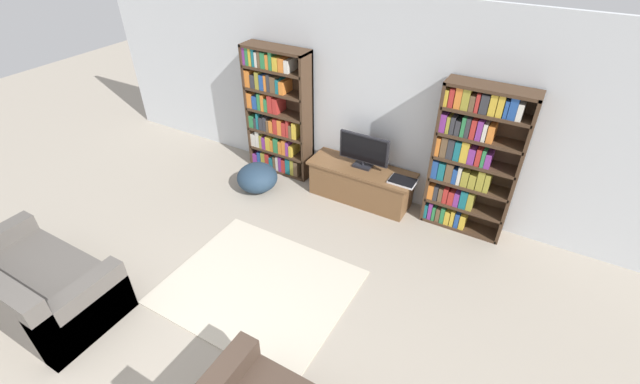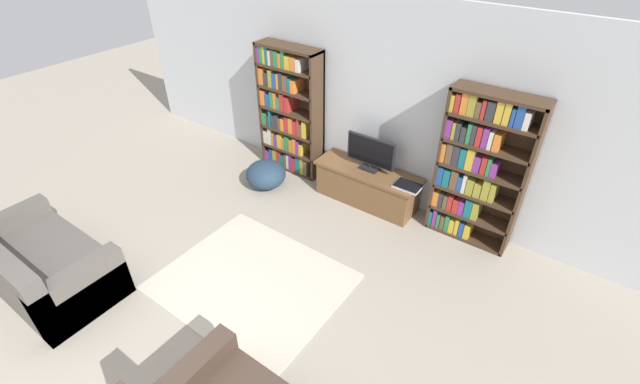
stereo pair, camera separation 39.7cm
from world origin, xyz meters
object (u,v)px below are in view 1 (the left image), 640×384
Objects in this scene: bookshelf_left at (277,114)px; bookshelf_right at (470,159)px; television at (364,151)px; couch_left_sectional at (36,287)px; tv_stand at (361,183)px; laptop at (403,181)px; beanbag_ottoman at (257,178)px.

bookshelf_right is at bearing 0.04° from bookshelf_left.
television reaches higher than couch_left_sectional.
tv_stand is 0.65m from laptop.
television is at bearing -176.09° from bookshelf_right.
tv_stand is 3.84m from couch_left_sectional.
beanbag_ottoman is at bearing 77.41° from couch_left_sectional.
tv_stand is 4.30× the size of laptop.
bookshelf_right is at bearing 13.49° from beanbag_ottoman.
laptop is (2.00, -0.17, -0.39)m from bookshelf_left.
bookshelf_left and bookshelf_right have the same top height.
bookshelf_left reaches higher than beanbag_ottoman.
bookshelf_left reaches higher than tv_stand.
bookshelf_left is 2.73× the size of television.
bookshelf_right is 1.31m from television.
tv_stand is at bearing 174.69° from laptop.
tv_stand is at bearing -4.77° from bookshelf_left.
bookshelf_left is 5.54× the size of laptop.
bookshelf_left is at bearing 176.48° from television.
beanbag_ottoman is (-1.35, -0.55, -0.55)m from television.
couch_left_sectional is at bearing -133.70° from bookshelf_right.
television is at bearing -3.52° from bookshelf_left.
laptop is 0.59× the size of beanbag_ottoman.
bookshelf_left reaches higher than television.
beanbag_ottoman is (0.62, 2.78, -0.09)m from couch_left_sectional.
beanbag_ottoman is at bearing -166.66° from laptop.
television is 2.03× the size of laptop.
bookshelf_right is at bearing 5.26° from tv_stand.
bookshelf_right reaches higher than tv_stand.
laptop is 4.14m from couch_left_sectional.
bookshelf_right reaches higher than couch_left_sectional.
couch_left_sectional reaches higher than beanbag_ottoman.
bookshelf_left is 1.42m from television.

